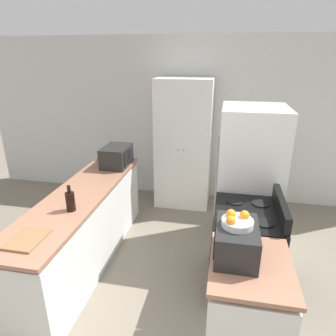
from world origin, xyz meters
The scene contains 11 objects.
wall_back centered at (0.00, 3.40, 1.30)m, with size 7.00×0.06×2.60m.
counter_left centered at (-0.89, 1.34, 0.43)m, with size 0.60×2.47×0.89m.
counter_right centered at (0.89, 0.47, 0.43)m, with size 0.60×0.73×0.89m.
pantry_cabinet centered at (0.01, 3.06, 1.00)m, with size 0.84×0.60×2.00m.
stove centered at (0.91, 1.25, 0.45)m, with size 0.66×0.79×1.05m.
refrigerator centered at (0.96, 2.07, 0.88)m, with size 0.76×0.79×1.77m.
microwave centered at (-0.78, 2.23, 1.02)m, with size 0.34×0.47×0.27m.
wine_bottle centered at (-0.78, 0.95, 0.99)m, with size 0.09×0.09×0.26m.
toaster_oven centered at (0.77, 0.54, 1.02)m, with size 0.31×0.44×0.25m.
fruit_bowl centered at (0.76, 0.55, 1.18)m, with size 0.23×0.23×0.10m.
cutting_board centered at (-0.89, 0.41, 0.90)m, with size 0.26×0.33×0.02m.
Camera 1 is at (0.64, -1.40, 2.31)m, focal length 32.00 mm.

